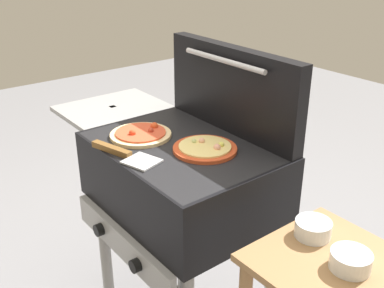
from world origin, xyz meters
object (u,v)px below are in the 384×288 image
(pizza_cheese, at_px, (205,148))
(topping_bowl_far, at_px, (313,229))
(grill, at_px, (180,181))
(spatula, at_px, (124,154))
(pizza_pepperoni, at_px, (141,134))
(topping_bowl_near, at_px, (350,261))

(pizza_cheese, xyz_separation_m, topping_bowl_far, (0.43, 0.02, -0.08))
(grill, bearing_deg, pizza_cheese, 19.17)
(pizza_cheese, bearing_deg, grill, -160.83)
(pizza_cheese, height_order, spatula, pizza_cheese)
(pizza_pepperoni, xyz_separation_m, topping_bowl_near, (0.80, 0.08, -0.08))
(spatula, bearing_deg, pizza_cheese, 61.30)
(pizza_cheese, distance_m, topping_bowl_far, 0.44)
(spatula, relative_size, topping_bowl_far, 2.74)
(spatula, bearing_deg, topping_bowl_far, 23.64)
(pizza_pepperoni, relative_size, topping_bowl_far, 2.19)
(grill, relative_size, topping_bowl_near, 9.67)
(grill, height_order, topping_bowl_far, grill)
(topping_bowl_far, bearing_deg, topping_bowl_near, -14.19)
(grill, relative_size, spatula, 3.61)
(pizza_pepperoni, distance_m, spatula, 0.16)
(pizza_pepperoni, bearing_deg, spatula, -51.59)
(pizza_pepperoni, height_order, topping_bowl_far, pizza_pepperoni)
(grill, xyz_separation_m, spatula, (-0.03, -0.20, 0.15))
(topping_bowl_near, xyz_separation_m, topping_bowl_far, (-0.14, 0.04, 0.00))
(grill, distance_m, spatula, 0.25)
(topping_bowl_far, bearing_deg, pizza_pepperoni, -169.95)
(topping_bowl_far, bearing_deg, spatula, -156.36)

